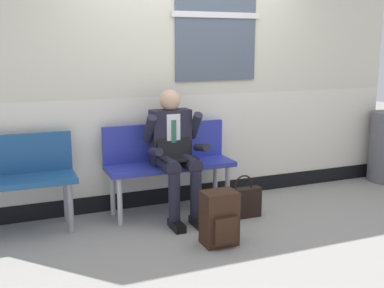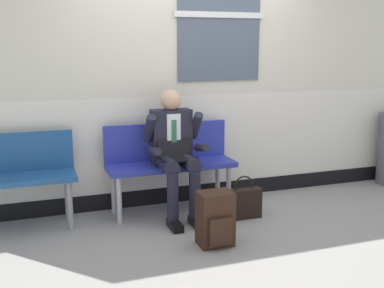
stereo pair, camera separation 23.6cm
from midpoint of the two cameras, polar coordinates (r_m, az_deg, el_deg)
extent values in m
plane|color=gray|center=(4.87, 3.13, -8.55)|extent=(18.00, 18.00, 0.00)
cube|color=beige|center=(5.10, 0.93, 16.27)|extent=(5.22, 0.12, 1.83)
cube|color=silver|center=(5.18, 0.88, 0.47)|extent=(5.22, 0.12, 1.00)
cube|color=black|center=(5.33, 0.86, -5.73)|extent=(5.22, 0.14, 0.17)
cube|color=#4C5666|center=(5.15, 4.73, 15.33)|extent=(0.94, 0.02, 1.38)
cube|color=silver|center=(5.14, 4.78, 15.33)|extent=(1.02, 0.03, 0.06)
cube|color=#28339E|center=(4.80, -1.10, -2.62)|extent=(1.31, 0.42, 0.05)
cube|color=#28339E|center=(4.92, -1.77, 0.33)|extent=(1.31, 0.04, 0.39)
cylinder|color=#B7B7BC|center=(4.60, -7.35, -6.79)|extent=(0.05, 0.05, 0.47)
cylinder|color=#B7B7BC|center=(4.88, -8.10, -5.71)|extent=(0.05, 0.05, 0.47)
cylinder|color=#B7B7BC|center=(4.95, 5.82, -5.39)|extent=(0.05, 0.05, 0.47)
cylinder|color=#B7B7BC|center=(5.21, 4.41, -4.48)|extent=(0.05, 0.05, 0.47)
cube|color=navy|center=(4.58, -19.65, -4.05)|extent=(1.15, 0.42, 0.05)
cube|color=navy|center=(4.70, -19.83, -1.00)|extent=(1.15, 0.04, 0.37)
cylinder|color=gray|center=(4.53, -13.10, -7.29)|extent=(0.05, 0.05, 0.47)
cylinder|color=gray|center=(4.81, -13.51, -6.16)|extent=(0.05, 0.05, 0.47)
cylinder|color=#1E1E2D|center=(4.56, -1.59, -2.50)|extent=(0.15, 0.40, 0.15)
cylinder|color=#1E1E2D|center=(4.47, -0.82, -6.87)|extent=(0.11, 0.11, 0.52)
cube|color=black|center=(4.50, -0.56, -9.84)|extent=(0.10, 0.26, 0.07)
cylinder|color=#1E1E2D|center=(4.63, 1.00, -2.28)|extent=(0.15, 0.40, 0.15)
cylinder|color=#1E1E2D|center=(4.55, 1.83, -6.58)|extent=(0.11, 0.11, 0.52)
cube|color=black|center=(4.57, 2.09, -9.49)|extent=(0.10, 0.26, 0.07)
cube|color=#1E1E2D|center=(4.74, -1.12, 0.90)|extent=(0.40, 0.18, 0.55)
cube|color=silver|center=(4.64, -0.75, 1.30)|extent=(0.14, 0.01, 0.39)
cube|color=#2D664C|center=(4.64, -0.72, 0.92)|extent=(0.05, 0.01, 0.33)
sphere|color=tan|center=(4.68, -1.14, 5.34)|extent=(0.21, 0.21, 0.21)
cylinder|color=#1E1E2D|center=(4.58, -3.70, 1.90)|extent=(0.09, 0.25, 0.30)
cylinder|color=#1E1E2D|center=(4.46, -3.07, -0.89)|extent=(0.08, 0.27, 0.12)
cylinder|color=#1E1E2D|center=(4.73, 1.91, 2.24)|extent=(0.09, 0.25, 0.30)
cylinder|color=#1E1E2D|center=(4.61, 2.65, -0.45)|extent=(0.08, 0.27, 0.12)
cube|color=black|center=(4.55, -0.16, -1.81)|extent=(0.34, 0.22, 0.02)
cube|color=black|center=(4.65, -0.69, -0.13)|extent=(0.34, 0.08, 0.21)
cube|color=#331E14|center=(4.11, 4.50, -9.00)|extent=(0.30, 0.22, 0.48)
cube|color=#331E14|center=(4.03, 5.23, -10.55)|extent=(0.21, 0.04, 0.24)
cube|color=black|center=(4.76, 7.66, -7.21)|extent=(0.37, 0.10, 0.30)
torus|color=black|center=(4.70, 7.73, -5.01)|extent=(0.20, 0.02, 0.20)
camera|label=1|loc=(0.12, -88.53, 0.31)|focal=44.04mm
camera|label=2|loc=(0.12, 91.47, -0.31)|focal=44.04mm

